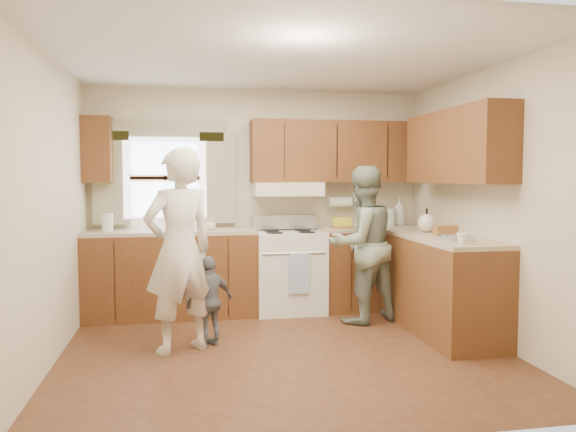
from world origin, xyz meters
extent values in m
plane|color=#472416|center=(0.00, 0.00, 0.00)|extent=(3.80, 3.80, 0.00)
plane|color=white|center=(0.00, 0.00, 2.50)|extent=(3.80, 3.80, 0.00)
plane|color=beige|center=(0.00, 1.75, 1.25)|extent=(3.80, 0.00, 3.80)
plane|color=beige|center=(0.00, -1.75, 1.25)|extent=(3.80, 0.00, 3.80)
plane|color=beige|center=(-1.90, 0.00, 1.25)|extent=(0.00, 3.50, 3.50)
plane|color=beige|center=(1.90, 0.00, 1.25)|extent=(0.00, 3.50, 3.50)
cube|color=#41240E|center=(-0.99, 1.45, 0.45)|extent=(1.82, 0.60, 0.90)
cube|color=#41240E|center=(1.29, 1.45, 0.45)|extent=(1.22, 0.60, 0.90)
cube|color=#3E1D0E|center=(1.60, 0.32, 0.45)|extent=(0.60, 1.65, 0.90)
cube|color=tan|center=(-0.99, 1.45, 0.92)|extent=(1.82, 0.60, 0.04)
cube|color=tan|center=(1.29, 1.45, 0.92)|extent=(1.22, 0.60, 0.04)
cube|color=tan|center=(1.60, 0.32, 0.92)|extent=(0.60, 1.65, 0.04)
cube|color=#41240E|center=(0.90, 1.58, 1.80)|extent=(2.00, 0.33, 0.70)
cube|color=#3E1D0E|center=(-1.75, 1.58, 1.80)|extent=(0.30, 0.33, 0.70)
cube|color=#3E1D0E|center=(1.73, 0.32, 1.80)|extent=(0.33, 1.65, 0.70)
cube|color=beige|center=(0.30, 1.52, 1.38)|extent=(0.76, 0.45, 0.15)
cube|color=silver|center=(-1.05, 1.73, 1.50)|extent=(0.90, 0.03, 0.90)
cube|color=gold|center=(-1.63, 1.68, 1.50)|extent=(0.40, 0.05, 1.02)
cube|color=gold|center=(-0.47, 1.68, 1.50)|extent=(0.40, 0.05, 1.02)
cube|color=gold|center=(-1.05, 1.68, 2.02)|extent=(1.30, 0.05, 0.22)
cylinder|color=white|center=(0.95, 1.65, 1.22)|extent=(0.27, 0.12, 0.12)
imported|color=silver|center=(-0.57, 1.36, 0.98)|extent=(0.11, 0.11, 0.09)
imported|color=silver|center=(1.64, 1.53, 1.11)|extent=(0.14, 0.14, 0.33)
imported|color=silver|center=(1.09, 1.23, 0.96)|extent=(0.23, 0.23, 0.05)
imported|color=silver|center=(1.51, -0.25, 0.99)|extent=(0.13, 0.13, 0.09)
cylinder|color=silver|center=(-1.64, 1.43, 1.03)|extent=(0.12, 0.12, 0.19)
cube|color=olive|center=(0.88, 1.31, 0.95)|extent=(0.21, 0.16, 0.02)
cube|color=yellow|center=(0.93, 1.49, 0.99)|extent=(0.20, 0.14, 0.11)
cylinder|color=silver|center=(1.26, 1.48, 1.06)|extent=(0.15, 0.15, 0.24)
cylinder|color=silver|center=(1.51, 1.47, 1.04)|extent=(0.11, 0.11, 0.21)
sphere|color=silver|center=(1.62, 0.73, 1.03)|extent=(0.19, 0.19, 0.19)
cube|color=olive|center=(1.66, 0.38, 0.99)|extent=(0.22, 0.12, 0.10)
cube|color=silver|center=(1.56, -0.07, 0.97)|extent=(0.24, 0.17, 0.06)
cube|color=silver|center=(0.30, 1.43, 0.45)|extent=(0.76, 0.64, 0.90)
cube|color=#B7B7BC|center=(0.30, 1.69, 0.99)|extent=(0.76, 0.10, 0.16)
cylinder|color=#B7B7BC|center=(0.30, 1.11, 0.70)|extent=(0.68, 0.03, 0.03)
cube|color=#4B6EB0|center=(0.35, 1.09, 0.48)|extent=(0.22, 0.02, 0.42)
cylinder|color=black|center=(0.12, 1.55, 0.91)|extent=(0.18, 0.18, 0.01)
cylinder|color=black|center=(0.48, 1.55, 0.91)|extent=(0.18, 0.18, 0.01)
cylinder|color=black|center=(0.12, 1.30, 0.91)|extent=(0.18, 0.18, 0.01)
cylinder|color=black|center=(0.48, 1.30, 0.91)|extent=(0.18, 0.18, 0.01)
imported|color=silver|center=(-0.89, 0.17, 0.88)|extent=(0.76, 0.67, 1.76)
imported|color=#27473A|center=(0.96, 0.85, 0.81)|extent=(0.95, 0.85, 1.63)
imported|color=slate|center=(-0.63, 0.28, 0.41)|extent=(0.51, 0.42, 0.81)
camera|label=1|loc=(-0.84, -4.70, 1.51)|focal=35.00mm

